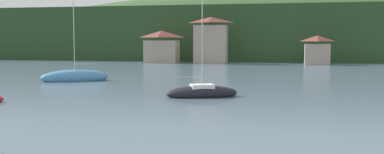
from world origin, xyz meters
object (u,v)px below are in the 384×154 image
shore_building_central (317,50)px  sailboat_far_9 (75,77)px  shore_building_west (162,47)px  shore_building_westcentral (211,41)px  sailboat_far_6 (202,93)px

shore_building_central → sailboat_far_9: bearing=-125.6°
shore_building_west → sailboat_far_9: size_ratio=0.70×
shore_building_westcentral → shore_building_central: 21.35m
shore_building_west → shore_building_central: 31.91m
sailboat_far_6 → sailboat_far_9: size_ratio=0.94×
shore_building_central → sailboat_far_9: 52.19m
sailboat_far_9 → shore_building_westcentral: bearing=-134.2°
shore_building_westcentral → sailboat_far_6: bearing=-81.1°
shore_building_central → sailboat_far_9: sailboat_far_9 is taller
shore_building_westcentral → sailboat_far_9: (-9.11, -42.40, -4.21)m
shore_building_westcentral → shore_building_central: (21.27, -0.03, -1.86)m
shore_building_west → shore_building_central: size_ratio=1.27×
shore_building_westcentral → sailboat_far_6: 54.34m
shore_building_west → shore_building_westcentral: (10.64, -0.38, 1.34)m
shore_building_westcentral → sailboat_far_9: sailboat_far_9 is taller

